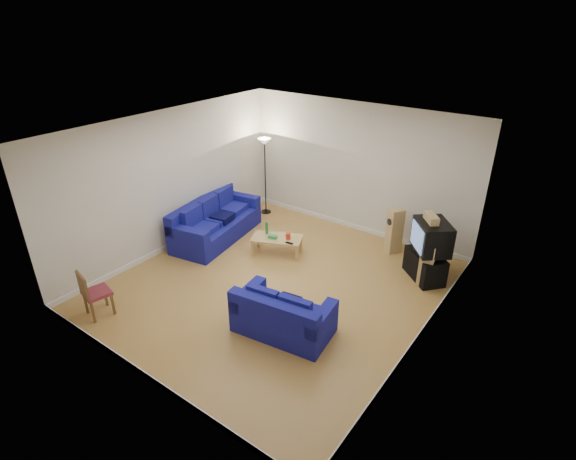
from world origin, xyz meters
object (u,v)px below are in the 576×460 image
Objects in this scene: sofa_three_seat at (214,224)px; television at (432,237)px; coffee_table at (277,240)px; sofa_loveseat at (282,318)px; tv_stand at (425,266)px.

television reaches higher than sofa_three_seat.
sofa_loveseat is at bearing -50.86° from coffee_table.
television is (1.39, 3.18, 0.67)m from sofa_loveseat.
tv_stand is at bearing 17.64° from coffee_table.
sofa_three_seat is at bearing 143.40° from sofa_loveseat.
coffee_table is 1.35× the size of tv_stand.
television is at bearing 58.55° from sofa_loveseat.
sofa_three_seat reaches higher than sofa_loveseat.
sofa_loveseat is 1.91× the size of tv_stand.
sofa_three_seat reaches higher than coffee_table.
sofa_loveseat is 1.76× the size of television.
sofa_three_seat is at bearing -171.70° from coffee_table.
television reaches higher than tv_stand.
sofa_loveseat is at bearing -63.59° from television.
coffee_table is (1.73, 0.25, -0.00)m from sofa_three_seat.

